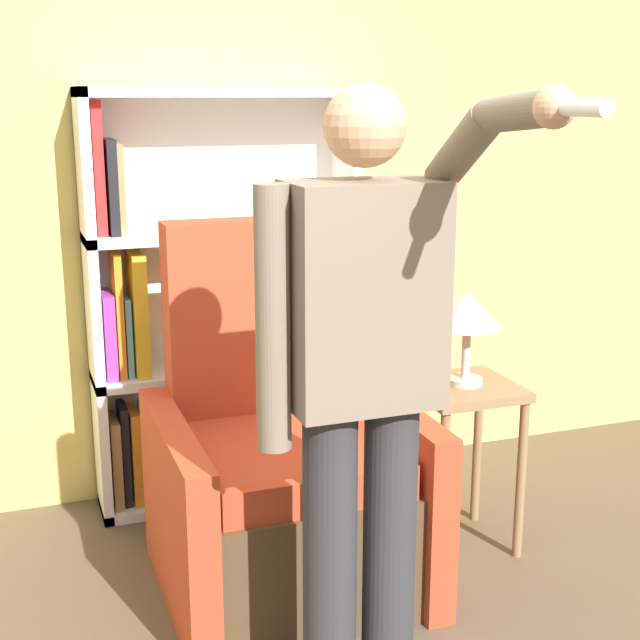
# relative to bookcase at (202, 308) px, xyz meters

# --- Properties ---
(wall_back) EXTENTS (8.00, 0.11, 2.80)m
(wall_back) POSITION_rel_bookcase_xyz_m (0.06, 0.16, 0.55)
(wall_back) COLOR #E0C160
(wall_back) RESTS_ON ground_plane
(bookcase) EXTENTS (1.13, 0.28, 1.75)m
(bookcase) POSITION_rel_bookcase_xyz_m (0.00, 0.00, 0.00)
(bookcase) COLOR white
(bookcase) RESTS_ON ground_plane
(armchair) EXTENTS (0.89, 0.87, 1.28)m
(armchair) POSITION_rel_bookcase_xyz_m (0.11, -0.76, -0.46)
(armchair) COLOR #4C3823
(armchair) RESTS_ON ground_plane
(person_standing) EXTENTS (0.55, 0.78, 1.75)m
(person_standing) POSITION_rel_bookcase_xyz_m (0.10, -1.53, 0.15)
(person_standing) COLOR #2D2D33
(person_standing) RESTS_ON ground_plane
(side_table) EXTENTS (0.38, 0.38, 0.66)m
(side_table) POSITION_rel_bookcase_xyz_m (0.83, -0.77, -0.33)
(side_table) COLOR #846647
(side_table) RESTS_ON ground_plane
(table_lamp) EXTENTS (0.24, 0.24, 0.36)m
(table_lamp) POSITION_rel_bookcase_xyz_m (0.83, -0.77, 0.08)
(table_lamp) COLOR #B7B2A8
(table_lamp) RESTS_ON side_table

